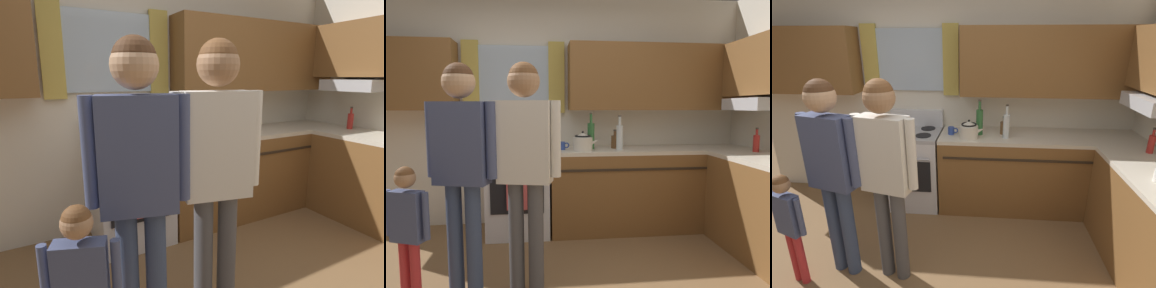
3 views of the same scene
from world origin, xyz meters
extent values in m
cube|color=silver|center=(0.00, 1.90, 1.30)|extent=(4.60, 0.10, 2.60)
cube|color=silver|center=(-0.32, 1.83, 1.68)|extent=(0.77, 0.03, 0.69)
cube|color=gold|center=(-0.80, 1.82, 1.68)|extent=(0.18, 0.04, 0.79)
cube|color=gold|center=(0.15, 1.82, 1.68)|extent=(0.18, 0.04, 0.79)
cube|color=brown|center=(-1.61, 1.69, 1.68)|extent=(1.37, 0.32, 0.73)
cube|color=brown|center=(1.29, 1.69, 1.68)|extent=(2.02, 0.32, 0.73)
cube|color=brown|center=(1.18, 1.54, 0.43)|extent=(2.24, 0.62, 0.86)
cube|color=beige|center=(1.18, 1.54, 0.88)|extent=(2.24, 0.62, 0.04)
cube|color=brown|center=(1.99, 0.51, 0.43)|extent=(0.62, 1.44, 0.86)
cube|color=#2D2319|center=(1.18, 1.23, 0.72)|extent=(2.12, 0.01, 0.02)
cube|color=silver|center=(-0.28, 1.54, 0.43)|extent=(0.64, 0.62, 0.86)
cube|color=black|center=(-0.28, 1.23, 0.48)|extent=(0.52, 0.01, 0.36)
cylinder|color=#ADADB2|center=(-0.28, 1.20, 0.70)|extent=(0.52, 0.02, 0.02)
cube|color=#ADADB2|center=(-0.28, 1.54, 0.88)|extent=(0.64, 0.62, 0.04)
cube|color=silver|center=(-0.28, 1.81, 1.00)|extent=(0.64, 0.08, 0.20)
cylinder|color=black|center=(-0.44, 1.40, 0.91)|extent=(0.17, 0.17, 0.01)
cylinder|color=black|center=(-0.12, 1.40, 0.91)|extent=(0.17, 0.17, 0.01)
cylinder|color=black|center=(-0.44, 1.68, 0.91)|extent=(0.17, 0.17, 0.01)
cylinder|color=black|center=(-0.12, 1.68, 0.91)|extent=(0.17, 0.17, 0.01)
cube|color=#CC4C4C|center=(-0.28, 1.19, 0.52)|extent=(0.20, 0.02, 0.34)
cylinder|color=#2D6633|center=(0.50, 1.52, 1.04)|extent=(0.08, 0.08, 0.28)
cylinder|color=#2D6633|center=(0.50, 1.52, 1.23)|extent=(0.03, 0.03, 0.10)
cylinder|color=#3F382D|center=(0.50, 1.52, 1.29)|extent=(0.03, 0.03, 0.02)
cylinder|color=red|center=(2.12, 1.09, 0.99)|extent=(0.06, 0.06, 0.17)
cylinder|color=red|center=(2.12, 1.09, 1.10)|extent=(0.02, 0.02, 0.06)
cylinder|color=#3F382D|center=(2.12, 1.09, 1.14)|extent=(0.03, 0.03, 0.02)
cylinder|color=silver|center=(0.79, 1.42, 1.03)|extent=(0.07, 0.07, 0.26)
cylinder|color=silver|center=(0.79, 1.42, 1.21)|extent=(0.03, 0.03, 0.09)
cylinder|color=#3F382D|center=(0.79, 1.42, 1.26)|extent=(0.03, 0.03, 0.02)
cylinder|color=brown|center=(0.77, 1.55, 0.97)|extent=(0.08, 0.08, 0.14)
cylinder|color=brown|center=(0.77, 1.55, 1.06)|extent=(0.03, 0.03, 0.05)
cylinder|color=#3F382D|center=(0.77, 1.55, 1.10)|extent=(0.04, 0.04, 0.02)
cylinder|color=#2D479E|center=(0.18, 1.49, 0.94)|extent=(0.07, 0.07, 0.08)
torus|color=#2D479E|center=(0.23, 1.49, 0.95)|extent=(0.06, 0.01, 0.06)
cylinder|color=silver|center=(0.39, 1.37, 0.97)|extent=(0.20, 0.20, 0.14)
cone|color=silver|center=(0.39, 1.37, 1.06)|extent=(0.18, 0.18, 0.05)
sphere|color=black|center=(0.39, 1.37, 1.09)|extent=(0.02, 0.02, 0.02)
cone|color=silver|center=(0.52, 1.37, 1.00)|extent=(0.09, 0.04, 0.07)
torus|color=black|center=(0.39, 1.37, 1.05)|extent=(0.17, 0.17, 0.02)
cylinder|color=#38476B|center=(-0.53, 0.33, 0.41)|extent=(0.11, 0.11, 0.81)
cylinder|color=#38476B|center=(-0.67, 0.36, 0.41)|extent=(0.11, 0.11, 0.81)
cube|color=#47517A|center=(-0.60, 0.34, 1.10)|extent=(0.40, 0.25, 0.58)
cylinder|color=#47517A|center=(-0.38, 0.29, 1.13)|extent=(0.07, 0.07, 0.53)
cylinder|color=#47517A|center=(-0.81, 0.40, 1.13)|extent=(0.07, 0.07, 0.53)
sphere|color=tan|center=(-0.60, 0.34, 1.52)|extent=(0.22, 0.22, 0.22)
sphere|color=#4C2D19|center=(-0.60, 0.34, 1.55)|extent=(0.21, 0.21, 0.21)
cylinder|color=#4C4C51|center=(-0.09, 0.31, 0.41)|extent=(0.11, 0.11, 0.82)
cylinder|color=#4C4C51|center=(-0.23, 0.34, 0.41)|extent=(0.11, 0.11, 0.82)
cube|color=white|center=(-0.16, 0.33, 1.11)|extent=(0.40, 0.24, 0.58)
cylinder|color=white|center=(0.06, 0.27, 1.13)|extent=(0.07, 0.07, 0.53)
cylinder|color=white|center=(-0.37, 0.38, 1.13)|extent=(0.07, 0.07, 0.53)
sphere|color=#A87A56|center=(-0.16, 0.33, 1.53)|extent=(0.23, 0.23, 0.23)
sphere|color=brown|center=(-0.16, 0.33, 1.56)|extent=(0.21, 0.21, 0.21)
cylinder|color=red|center=(-0.88, 0.17, 0.24)|extent=(0.06, 0.06, 0.48)
cylinder|color=red|center=(-0.96, 0.20, 0.24)|extent=(0.06, 0.06, 0.48)
cube|color=#47517A|center=(-0.92, 0.18, 0.64)|extent=(0.24, 0.16, 0.34)
cylinder|color=#47517A|center=(-0.78, 0.13, 0.66)|extent=(0.04, 0.04, 0.31)
cylinder|color=#47517A|center=(-1.05, 0.23, 0.66)|extent=(0.04, 0.04, 0.31)
sphere|color=#A87A56|center=(-0.92, 0.18, 0.90)|extent=(0.13, 0.13, 0.13)
sphere|color=brown|center=(-0.92, 0.18, 0.92)|extent=(0.12, 0.12, 0.12)
camera|label=1|loc=(-1.06, -1.04, 1.47)|focal=28.91mm
camera|label=2|loc=(-0.05, -2.06, 1.36)|focal=31.53mm
camera|label=3|loc=(0.60, -1.60, 1.91)|focal=27.12mm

